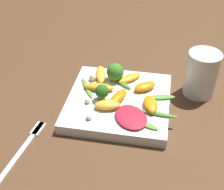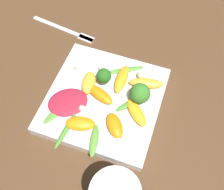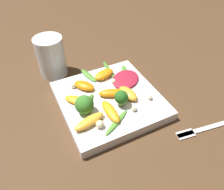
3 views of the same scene
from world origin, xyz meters
The scene contains 24 objects.
ground_plane centered at (0.00, 0.00, 0.00)m, with size 2.40×2.40×0.00m, color #4C331E.
plate centered at (0.00, 0.00, 0.01)m, with size 0.24×0.24×0.03m.
drinking_glass centered at (-0.09, 0.19, 0.06)m, with size 0.08×0.08×0.12m.
fork centered at (0.16, -0.17, 0.00)m, with size 0.19×0.04×0.01m.
radicchio_leaf_0 centered at (0.07, 0.04, 0.03)m, with size 0.11×0.10×0.01m.
orange_segment_0 centered at (0.01, 0.00, 0.04)m, with size 0.07×0.05×0.02m.
orange_segment_1 centered at (-0.08, -0.06, 0.04)m, with size 0.08×0.04×0.02m.
orange_segment_2 centered at (0.04, -0.02, 0.04)m, with size 0.04×0.06×0.02m.
orange_segment_3 centered at (-0.02, -0.05, 0.03)m, with size 0.03×0.08×0.02m.
orange_segment_4 centered at (-0.08, 0.02, 0.03)m, with size 0.07×0.07×0.01m.
orange_segment_5 centered at (-0.04, 0.06, 0.03)m, with size 0.06×0.06×0.02m.
orange_segment_6 centered at (0.02, 0.08, 0.04)m, with size 0.07×0.05×0.02m.
broccoli_floret_0 centered at (-0.07, -0.02, 0.05)m, with size 0.04×0.04×0.05m.
broccoli_floret_1 centered at (0.01, -0.04, 0.05)m, with size 0.03×0.03×0.04m.
arugula_sprig_0 centered at (-0.02, -0.08, 0.03)m, with size 0.08×0.05×0.01m.
arugula_sprig_1 centered at (-0.06, 0.00, 0.03)m, with size 0.05×0.06×0.01m.
arugula_sprig_2 centered at (0.05, 0.10, 0.03)m, with size 0.02×0.09×0.01m.
arugula_sprig_3 centered at (-0.02, 0.10, 0.03)m, with size 0.03×0.07×0.01m.
arugula_sprig_4 centered at (0.08, 0.06, 0.03)m, with size 0.05×0.08×0.01m.
macadamia_nut_0 centered at (-0.07, 0.07, 0.03)m, with size 0.01×0.01×0.01m.
macadamia_nut_1 centered at (0.09, -0.05, 0.03)m, with size 0.01×0.01×0.01m.
macadamia_nut_2 centered at (0.03, -0.07, 0.03)m, with size 0.01×0.01×0.01m.
macadamia_nut_3 centered at (-0.06, -0.08, 0.04)m, with size 0.02×0.02×0.02m.
macadamia_nut_4 centered at (0.03, 0.04, 0.03)m, with size 0.01×0.01×0.01m.
Camera 1 is at (0.58, 0.09, 0.49)m, focal length 50.00 mm.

